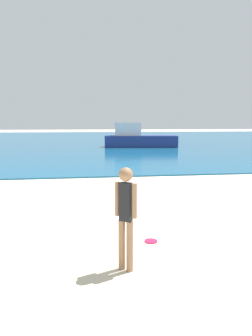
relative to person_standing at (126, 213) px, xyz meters
The scene contains 4 objects.
water 38.19m from the person_standing, 89.14° to the left, with size 160.00×60.00×0.06m, color #14567F.
person_standing is the anchor object (origin of this frame).
frisbee 1.53m from the person_standing, 59.45° to the left, with size 0.24×0.24×0.03m, color #E51E4C.
boat_near 23.59m from the person_standing, 79.30° to the left, with size 6.50×2.72×2.14m.
Camera 1 is at (-1.22, 2.74, 2.24)m, focal length 33.95 mm.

